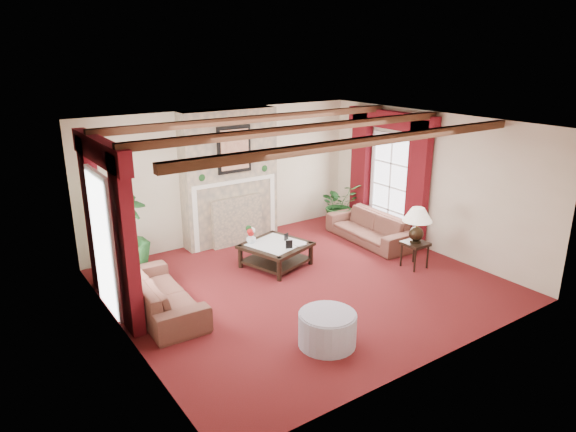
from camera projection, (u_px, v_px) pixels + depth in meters
floor at (304, 284)px, 8.71m from camera, size 6.00×6.00×0.00m
ceiling at (306, 124)px, 7.87m from camera, size 6.00×6.00×0.00m
back_wall at (225, 175)px, 10.44m from camera, size 6.00×0.02×2.70m
left_wall at (119, 247)px, 6.67m from camera, size 0.02×5.50×2.70m
right_wall at (430, 182)px, 9.90m from camera, size 0.02×5.50×2.70m
ceiling_beams at (306, 128)px, 7.89m from camera, size 6.00×3.00×0.12m
fireplace at (227, 109)px, 9.86m from camera, size 2.00×0.52×2.70m
french_door_left at (94, 174)px, 7.23m from camera, size 0.10×1.10×2.16m
french_door_right at (394, 135)px, 10.43m from camera, size 0.10×1.10×2.16m
curtains_left at (99, 143)px, 7.16m from camera, size 0.20×2.40×2.55m
curtains_right at (391, 115)px, 10.24m from camera, size 0.20×2.40×2.55m
sofa_left at (161, 287)px, 7.70m from camera, size 2.07×0.75×0.79m
sofa_right at (370, 223)px, 10.54m from camera, size 2.06×0.77×0.78m
potted_palm at (123, 256)px, 8.68m from camera, size 2.41×2.50×0.94m
small_plant at (339, 209)px, 11.52m from camera, size 1.07×1.15×0.76m
coffee_table at (276, 255)px, 9.38m from camera, size 1.31×1.31×0.43m
side_table at (414, 255)px, 9.32m from camera, size 0.47×0.47×0.48m
ottoman at (327, 329)px, 6.87m from camera, size 0.78×0.78×0.46m
table_lamp at (417, 225)px, 9.14m from camera, size 0.53×0.53×0.67m
flower_vase at (251, 238)px, 9.35m from camera, size 0.30×0.31×0.18m
book at (294, 238)px, 9.21m from camera, size 0.21×0.02×0.28m
photo_frame_a at (289, 245)px, 9.06m from camera, size 0.12×0.06×0.16m
photo_frame_b at (286, 237)px, 9.47m from camera, size 0.11×0.06×0.14m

